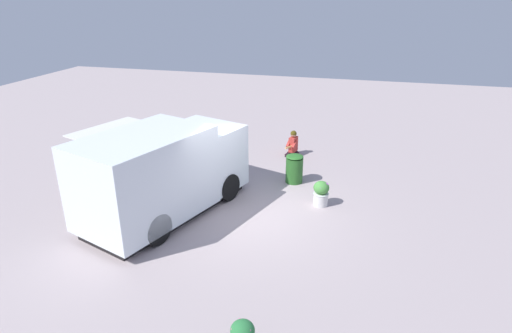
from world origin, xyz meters
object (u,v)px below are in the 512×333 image
at_px(food_truck, 163,174).
at_px(planter_flowering_near, 321,193).
at_px(person_customer, 293,145).
at_px(trash_bin, 294,168).

height_order(food_truck, planter_flowering_near, food_truck).
height_order(person_customer, trash_bin, person_customer).
distance_m(food_truck, person_customer, 5.92).
relative_size(person_customer, trash_bin, 1.02).
bearing_deg(person_customer, planter_flowering_near, 111.72).
bearing_deg(trash_bin, planter_flowering_near, 126.32).
bearing_deg(trash_bin, person_customer, -78.58).
bearing_deg(person_customer, trash_bin, 101.42).
bearing_deg(planter_flowering_near, person_customer, -68.28).
bearing_deg(food_truck, trash_bin, -135.87).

